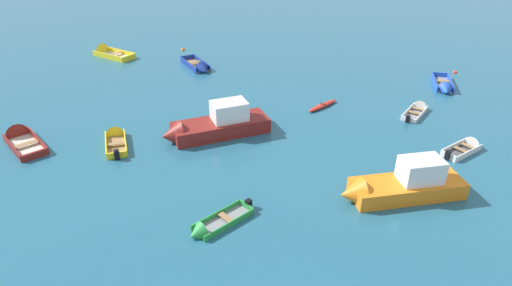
% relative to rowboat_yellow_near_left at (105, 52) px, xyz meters
% --- Properties ---
extents(rowboat_yellow_near_left, '(4.61, 3.23, 1.44)m').
position_rel_rowboat_yellow_near_left_xyz_m(rowboat_yellow_near_left, '(0.00, 0.00, 0.00)').
color(rowboat_yellow_near_left, beige).
rests_on(rowboat_yellow_near_left, ground_plane).
extents(rowboat_white_back_row_center, '(2.23, 3.11, 0.88)m').
position_rel_rowboat_yellow_near_left_xyz_m(rowboat_white_back_row_center, '(26.02, -8.95, -0.07)').
color(rowboat_white_back_row_center, gray).
rests_on(rowboat_white_back_row_center, ground_plane).
extents(rowboat_maroon_foreground_center, '(3.88, 3.64, 1.34)m').
position_rel_rowboat_yellow_near_left_xyz_m(rowboat_maroon_foreground_center, '(1.91, -16.16, -0.03)').
color(rowboat_maroon_foreground_center, beige).
rests_on(rowboat_maroon_foreground_center, ground_plane).
extents(rowboat_deep_blue_cluster_inner, '(3.37, 3.99, 1.17)m').
position_rel_rowboat_yellow_near_left_xyz_m(rowboat_deep_blue_cluster_inner, '(9.54, -2.95, 0.00)').
color(rowboat_deep_blue_cluster_inner, '#99754C').
rests_on(rowboat_deep_blue_cluster_inner, ground_plane).
extents(motor_launch_orange_midfield_right, '(6.20, 3.40, 2.24)m').
position_rel_rowboat_yellow_near_left_xyz_m(motor_launch_orange_midfield_right, '(23.19, -19.08, 0.42)').
color(motor_launch_orange_midfield_right, orange).
rests_on(motor_launch_orange_midfield_right, ground_plane).
extents(rowboat_blue_cluster_outer, '(1.53, 3.89, 1.10)m').
position_rel_rowboat_yellow_near_left_xyz_m(rowboat_blue_cluster_outer, '(28.62, -4.91, -0.01)').
color(rowboat_blue_cluster_outer, gray).
rests_on(rowboat_blue_cluster_outer, ground_plane).
extents(rowboat_green_outer_left, '(2.74, 3.03, 0.90)m').
position_rel_rowboat_yellow_near_left_xyz_m(rowboat_green_outer_left, '(14.76, -22.66, -0.08)').
color(rowboat_green_outer_left, gray).
rests_on(rowboat_green_outer_left, ground_plane).
extents(kayak_red_near_right, '(2.17, 2.50, 0.27)m').
position_rel_rowboat_yellow_near_left_xyz_m(kayak_red_near_right, '(19.65, -9.19, -0.08)').
color(kayak_red_near_right, red).
rests_on(kayak_red_near_right, ground_plane).
extents(rowboat_yellow_midfield_left, '(2.32, 3.36, 1.02)m').
position_rel_rowboat_yellow_near_left_xyz_m(rowboat_yellow_midfield_left, '(7.55, -15.49, -0.04)').
color(rowboat_yellow_midfield_left, '#99754C').
rests_on(rowboat_yellow_midfield_left, ground_plane).
extents(rowboat_white_distant_center, '(2.71, 2.60, 0.90)m').
position_rel_rowboat_yellow_near_left_xyz_m(rowboat_white_distant_center, '(27.80, -13.93, -0.05)').
color(rowboat_white_distant_center, '#4C4C51').
rests_on(rowboat_white_distant_center, ground_plane).
extents(motor_launch_maroon_center, '(6.50, 4.72, 2.35)m').
position_rel_rowboat_yellow_near_left_xyz_m(motor_launch_maroon_center, '(13.13, -14.10, 0.44)').
color(motor_launch_maroon_center, maroon).
rests_on(motor_launch_maroon_center, ground_plane).
extents(mooring_buoy_trailing, '(0.36, 0.36, 0.36)m').
position_rel_rowboat_yellow_near_left_xyz_m(mooring_buoy_trailing, '(30.43, -0.93, -0.21)').
color(mooring_buoy_trailing, red).
rests_on(mooring_buoy_trailing, ground_plane).
extents(mooring_buoy_midfield, '(0.41, 0.41, 0.41)m').
position_rel_rowboat_yellow_near_left_xyz_m(mooring_buoy_midfield, '(6.64, 2.22, -0.21)').
color(mooring_buoy_midfield, orange).
rests_on(mooring_buoy_midfield, ground_plane).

